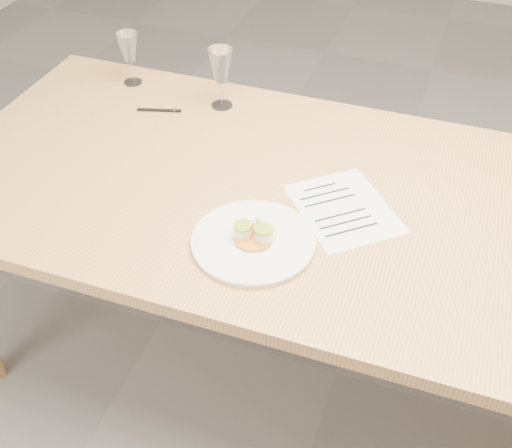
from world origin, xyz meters
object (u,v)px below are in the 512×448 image
(dining_table, at_px, (356,224))
(ballpoint_pen, at_px, (159,110))
(dinner_plate, at_px, (253,241))
(wine_glass_0, at_px, (128,49))
(wine_glass_1, at_px, (220,67))
(recipe_sheet, at_px, (344,208))

(dining_table, distance_m, ballpoint_pen, 0.76)
(dinner_plate, height_order, wine_glass_0, wine_glass_0)
(wine_glass_0, xyz_separation_m, wine_glass_1, (0.35, -0.04, 0.01))
(dining_table, xyz_separation_m, recipe_sheet, (-0.03, -0.03, 0.07))
(recipe_sheet, distance_m, wine_glass_0, 0.96)
(recipe_sheet, height_order, ballpoint_pen, ballpoint_pen)
(dinner_plate, height_order, ballpoint_pen, dinner_plate)
(wine_glass_0, bearing_deg, ballpoint_pen, -39.41)
(wine_glass_0, relative_size, wine_glass_1, 0.91)
(dining_table, distance_m, wine_glass_0, 0.98)
(recipe_sheet, bearing_deg, wine_glass_0, 113.32)
(dinner_plate, height_order, recipe_sheet, dinner_plate)
(wine_glass_1, bearing_deg, dinner_plate, -61.28)
(dinner_plate, distance_m, wine_glass_1, 0.69)
(wine_glass_0, bearing_deg, dinner_plate, -43.19)
(dining_table, distance_m, wine_glass_1, 0.67)
(dining_table, height_order, dinner_plate, dinner_plate)
(ballpoint_pen, xyz_separation_m, wine_glass_1, (0.18, 0.10, 0.13))
(wine_glass_1, bearing_deg, dining_table, -33.16)
(wine_glass_1, bearing_deg, wine_glass_0, 173.65)
(dining_table, xyz_separation_m, wine_glass_1, (-0.54, 0.35, 0.21))
(ballpoint_pen, bearing_deg, recipe_sheet, -38.35)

